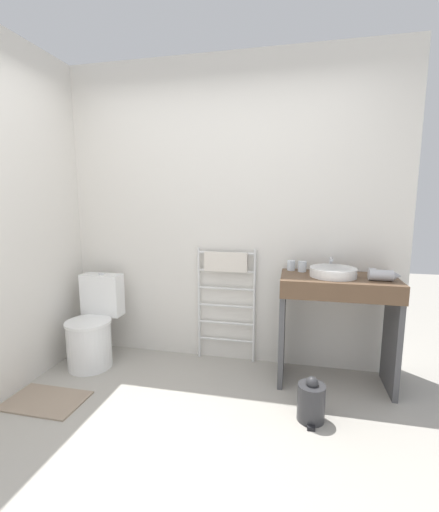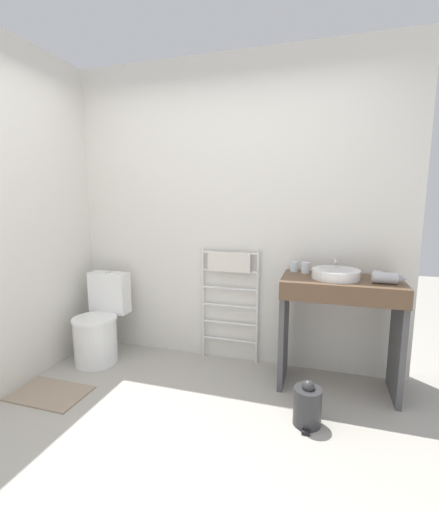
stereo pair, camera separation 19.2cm
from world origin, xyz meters
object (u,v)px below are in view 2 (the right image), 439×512
(toilet, at_px, (100,327))
(trash_bin, at_px, (307,405))
(hair_dryer, at_px, (386,278))
(cup_near_edge, at_px, (305,268))
(sink_basin, at_px, (336,274))
(cup_near_wall, at_px, (294,266))
(towel_radiator, at_px, (229,282))

(toilet, xyz_separation_m, trash_bin, (1.87, -0.41, -0.18))
(trash_bin, bearing_deg, hair_dryer, 43.45)
(cup_near_edge, bearing_deg, trash_bin, -83.43)
(sink_basin, distance_m, cup_near_wall, 0.36)
(towel_radiator, distance_m, cup_near_wall, 0.59)
(cup_near_edge, height_order, trash_bin, cup_near_edge)
(toilet, relative_size, trash_bin, 2.59)
(toilet, distance_m, towel_radiator, 1.26)
(toilet, height_order, trash_bin, toilet)
(sink_basin, bearing_deg, towel_radiator, 166.17)
(cup_near_wall, height_order, cup_near_edge, cup_near_edge)
(toilet, relative_size, cup_near_wall, 9.55)
(cup_near_edge, relative_size, trash_bin, 0.28)
(sink_basin, xyz_separation_m, cup_near_edge, (-0.23, 0.14, 0.01))
(sink_basin, xyz_separation_m, trash_bin, (-0.15, -0.52, -0.78))
(sink_basin, xyz_separation_m, cup_near_wall, (-0.32, 0.17, 0.00))
(cup_near_wall, height_order, trash_bin, cup_near_wall)
(towel_radiator, xyz_separation_m, sink_basin, (0.88, -0.22, 0.18))
(sink_basin, height_order, hair_dryer, hair_dryer)
(sink_basin, distance_m, trash_bin, 0.95)
(towel_radiator, bearing_deg, trash_bin, -45.32)
(sink_basin, bearing_deg, cup_near_edge, 148.47)
(hair_dryer, xyz_separation_m, trash_bin, (-0.49, -0.46, -0.78))
(sink_basin, bearing_deg, cup_near_wall, 151.18)
(toilet, xyz_separation_m, cup_near_wall, (1.70, 0.28, 0.60))
(cup_near_wall, bearing_deg, sink_basin, -28.82)
(cup_near_edge, distance_m, trash_bin, 1.03)
(trash_bin, bearing_deg, toilet, 167.54)
(towel_radiator, bearing_deg, hair_dryer, -12.80)
(towel_radiator, relative_size, cup_near_wall, 12.45)
(toilet, bearing_deg, cup_near_wall, 9.45)
(cup_near_edge, bearing_deg, hair_dryer, -19.46)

